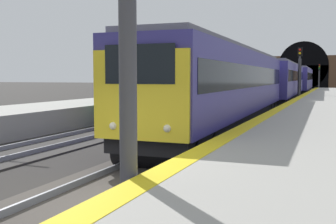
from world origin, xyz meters
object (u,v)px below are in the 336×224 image
Objects in this scene: train_adjacent_platform at (246,80)px; railway_signal_far at (319,75)px; train_main_approaching at (282,81)px; railway_signal_mid at (299,72)px.

train_adjacent_platform is 12.15× the size of railway_signal_far.
railway_signal_mid is (-2.39, -1.78, 0.77)m from train_main_approaching.
train_adjacent_platform is (8.43, 5.16, -0.02)m from train_main_approaching.
railway_signal_mid is at bearing 35.31° from train_main_approaching.
train_adjacent_platform is at bearing -147.32° from railway_signal_mid.
railway_signal_mid reaches higher than railway_signal_far.
railway_signal_mid is 1.03× the size of railway_signal_far.
train_main_approaching is at bearing -2.49° from railway_signal_far.
train_main_approaching is at bearing 31.39° from train_adjacent_platform.
railway_signal_far reaches higher than train_adjacent_platform.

